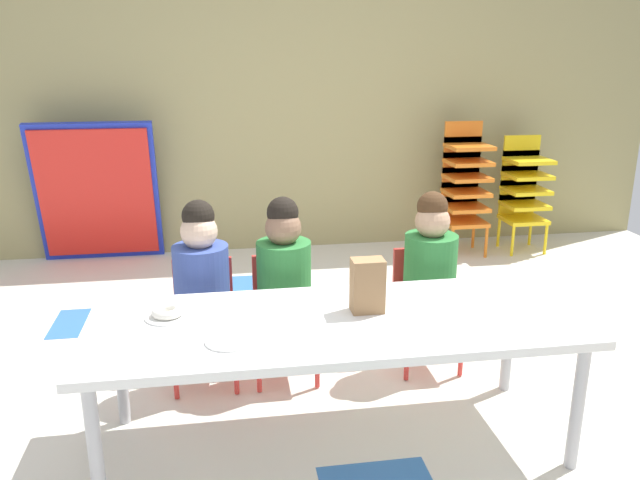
% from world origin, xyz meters
% --- Properties ---
extents(ground_plane, '(6.20, 4.56, 0.02)m').
position_xyz_m(ground_plane, '(-0.00, 0.00, -0.01)').
color(ground_plane, silver).
extents(back_wall, '(6.20, 0.10, 2.61)m').
position_xyz_m(back_wall, '(0.00, 2.28, 1.30)').
color(back_wall, tan).
rests_on(back_wall, ground_plane).
extents(craft_table, '(1.94, 0.72, 0.56)m').
position_xyz_m(craft_table, '(-0.11, -0.53, 0.52)').
color(craft_table, white).
rests_on(craft_table, ground_plane).
extents(seated_child_near_camera, '(0.33, 0.33, 0.92)m').
position_xyz_m(seated_child_near_camera, '(-0.64, 0.06, 0.55)').
color(seated_child_near_camera, red).
rests_on(seated_child_near_camera, ground_plane).
extents(seated_child_middle_seat, '(0.32, 0.31, 0.92)m').
position_xyz_m(seated_child_middle_seat, '(-0.25, 0.06, 0.55)').
color(seated_child_middle_seat, red).
rests_on(seated_child_middle_seat, ground_plane).
extents(seated_child_far_right, '(0.32, 0.32, 0.92)m').
position_xyz_m(seated_child_far_right, '(0.47, 0.06, 0.55)').
color(seated_child_far_right, red).
rests_on(seated_child_far_right, ground_plane).
extents(kid_chair_orange_stack, '(0.32, 0.30, 1.04)m').
position_xyz_m(kid_chair_orange_stack, '(1.37, 1.87, 0.58)').
color(kid_chair_orange_stack, orange).
rests_on(kid_chair_orange_stack, ground_plane).
extents(kid_chair_yellow_stack, '(0.32, 0.30, 0.92)m').
position_xyz_m(kid_chair_yellow_stack, '(1.87, 1.87, 0.52)').
color(kid_chair_yellow_stack, yellow).
rests_on(kid_chair_yellow_stack, ground_plane).
extents(folded_activity_table, '(0.90, 0.29, 1.09)m').
position_xyz_m(folded_activity_table, '(-1.46, 2.08, 0.54)').
color(folded_activity_table, '#1E33BF').
rests_on(folded_activity_table, ground_plane).
extents(paper_bag_brown, '(0.13, 0.09, 0.22)m').
position_xyz_m(paper_bag_brown, '(0.03, -0.47, 0.67)').
color(paper_bag_brown, '#9E754C').
rests_on(paper_bag_brown, craft_table).
extents(paper_plate_near_edge, '(0.18, 0.18, 0.01)m').
position_xyz_m(paper_plate_near_edge, '(-0.76, -0.41, 0.57)').
color(paper_plate_near_edge, white).
rests_on(paper_plate_near_edge, craft_table).
extents(paper_plate_center_table, '(0.18, 0.18, 0.01)m').
position_xyz_m(paper_plate_center_table, '(-0.53, -0.67, 0.57)').
color(paper_plate_center_table, white).
rests_on(paper_plate_center_table, craft_table).
extents(donut_powdered_on_plate, '(0.13, 0.13, 0.04)m').
position_xyz_m(donut_powdered_on_plate, '(-0.76, -0.41, 0.59)').
color(donut_powdered_on_plate, white).
rests_on(donut_powdered_on_plate, craft_table).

